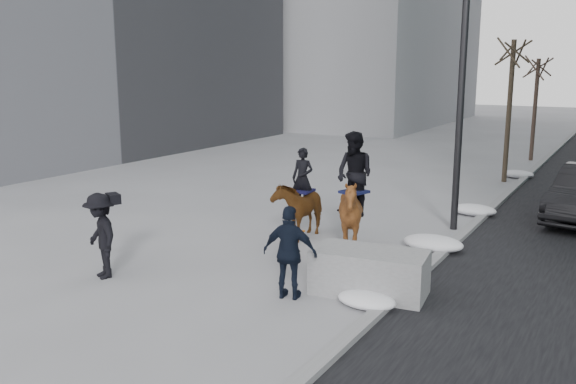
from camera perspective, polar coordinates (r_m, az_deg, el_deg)
The scene contains 11 objects.
ground at distance 12.91m, azimuth -2.70°, elevation -7.48°, with size 120.00×120.00×0.00m, color gray.
curb at distance 20.98m, azimuth 19.52°, elevation -0.46°, with size 0.25×90.00×0.12m, color gray.
planter at distance 11.69m, azimuth 7.63°, elevation -7.44°, with size 2.13×1.06×0.85m, color gray.
tree_near at distance 23.81m, azimuth 20.02°, elevation 7.72°, with size 1.20×1.20×5.74m, color #362920, non-canonical shape.
tree_far at distance 29.87m, azimuth 22.12°, elevation 7.59°, with size 1.20×1.20×5.07m, color #392B22, non-canonical shape.
mounted_left at distance 15.32m, azimuth 1.13°, elevation -1.13°, with size 0.87×1.77×2.24m.
mounted_right at distance 13.82m, azimuth 5.99°, elevation -1.36°, with size 1.94×2.05×2.81m.
feeder at distance 11.23m, azimuth 0.18°, elevation -5.71°, with size 1.10×0.96×1.75m.
camera_crew at distance 12.89m, azimuth -17.11°, elevation -3.90°, with size 1.31×1.09×1.75m.
lamppost at distance 16.14m, azimuth 16.10°, elevation 13.95°, with size 0.25×1.34×9.09m.
snow_piles at distance 17.23m, azimuth 16.07°, elevation -2.45°, with size 1.41×15.60×0.36m.
Camera 1 is at (6.63, -10.23, 4.24)m, focal length 38.00 mm.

